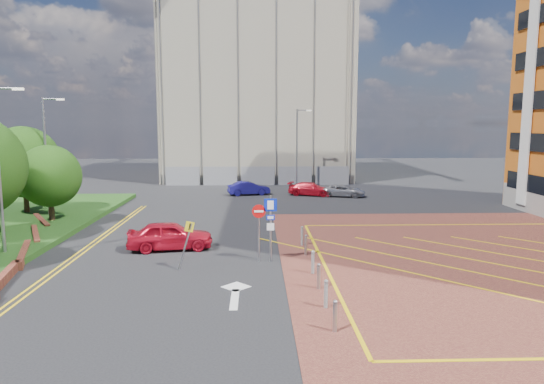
{
  "coord_description": "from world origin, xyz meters",
  "views": [
    {
      "loc": [
        -0.17,
        -21.49,
        6.55
      ],
      "look_at": [
        0.64,
        3.16,
        3.05
      ],
      "focal_mm": 32.0,
      "sensor_mm": 36.0,
      "label": 1
    }
  ],
  "objects_px": {
    "lamp_left_near": "(0,163)",
    "lamp_left_far": "(47,151)",
    "tree_c": "(49,176)",
    "warning_sign": "(187,239)",
    "lamp_back": "(298,145)",
    "car_red_back": "(311,189)",
    "tree_d": "(24,162)",
    "car_blue_back": "(249,188)",
    "car_silver_back": "(344,191)",
    "sign_cluster": "(266,221)",
    "car_red_left": "(170,235)"
  },
  "relations": [
    {
      "from": "tree_d",
      "to": "lamp_left_far",
      "type": "bearing_deg",
      "value": -25.68
    },
    {
      "from": "car_blue_back",
      "to": "car_red_back",
      "type": "height_order",
      "value": "car_blue_back"
    },
    {
      "from": "tree_d",
      "to": "car_red_back",
      "type": "xyz_separation_m",
      "value": [
        21.34,
        9.33,
        -3.27
      ]
    },
    {
      "from": "tree_d",
      "to": "car_red_back",
      "type": "distance_m",
      "value": 23.52
    },
    {
      "from": "tree_c",
      "to": "lamp_left_near",
      "type": "xyz_separation_m",
      "value": [
        1.08,
        -8.0,
        1.47
      ]
    },
    {
      "from": "lamp_left_near",
      "to": "car_red_left",
      "type": "distance_m",
      "value": 8.79
    },
    {
      "from": "lamp_back",
      "to": "sign_cluster",
      "type": "height_order",
      "value": "lamp_back"
    },
    {
      "from": "tree_d",
      "to": "sign_cluster",
      "type": "distance_m",
      "value": 20.74
    },
    {
      "from": "lamp_back",
      "to": "car_silver_back",
      "type": "bearing_deg",
      "value": -60.46
    },
    {
      "from": "sign_cluster",
      "to": "car_red_back",
      "type": "relative_size",
      "value": 0.77
    },
    {
      "from": "car_red_left",
      "to": "lamp_left_near",
      "type": "bearing_deg",
      "value": 92.06
    },
    {
      "from": "tree_c",
      "to": "lamp_back",
      "type": "height_order",
      "value": "lamp_back"
    },
    {
      "from": "lamp_left_near",
      "to": "lamp_back",
      "type": "bearing_deg",
      "value": 57.6
    },
    {
      "from": "tree_d",
      "to": "warning_sign",
      "type": "distance_m",
      "value": 18.89
    },
    {
      "from": "car_silver_back",
      "to": "car_red_back",
      "type": "bearing_deg",
      "value": 91.14
    },
    {
      "from": "tree_d",
      "to": "lamp_left_far",
      "type": "xyz_separation_m",
      "value": [
        2.08,
        -1.0,
        0.79
      ]
    },
    {
      "from": "lamp_left_far",
      "to": "lamp_back",
      "type": "height_order",
      "value": "lamp_left_far"
    },
    {
      "from": "warning_sign",
      "to": "car_blue_back",
      "type": "height_order",
      "value": "warning_sign"
    },
    {
      "from": "car_red_left",
      "to": "tree_c",
      "type": "bearing_deg",
      "value": 44.93
    },
    {
      "from": "lamp_left_far",
      "to": "warning_sign",
      "type": "xyz_separation_m",
      "value": [
        11.14,
        -12.27,
        -3.23
      ]
    },
    {
      "from": "lamp_left_near",
      "to": "sign_cluster",
      "type": "bearing_deg",
      "value": -4.56
    },
    {
      "from": "lamp_back",
      "to": "car_red_back",
      "type": "relative_size",
      "value": 1.93
    },
    {
      "from": "car_red_back",
      "to": "lamp_left_far",
      "type": "bearing_deg",
      "value": 137.09
    },
    {
      "from": "tree_c",
      "to": "lamp_left_near",
      "type": "height_order",
      "value": "lamp_left_near"
    },
    {
      "from": "sign_cluster",
      "to": "car_blue_back",
      "type": "distance_m",
      "value": 21.91
    },
    {
      "from": "lamp_back",
      "to": "car_red_left",
      "type": "bearing_deg",
      "value": -109.62
    },
    {
      "from": "lamp_left_near",
      "to": "sign_cluster",
      "type": "height_order",
      "value": "lamp_left_near"
    },
    {
      "from": "lamp_left_near",
      "to": "tree_d",
      "type": "bearing_deg",
      "value": 110.35
    },
    {
      "from": "car_red_back",
      "to": "car_blue_back",
      "type": "bearing_deg",
      "value": 103.99
    },
    {
      "from": "tree_d",
      "to": "lamp_back",
      "type": "distance_m",
      "value": 25.47
    },
    {
      "from": "car_blue_back",
      "to": "lamp_left_near",
      "type": "bearing_deg",
      "value": 138.01
    },
    {
      "from": "lamp_left_near",
      "to": "car_red_left",
      "type": "bearing_deg",
      "value": 10.39
    },
    {
      "from": "warning_sign",
      "to": "car_blue_back",
      "type": "bearing_deg",
      "value": 84.03
    },
    {
      "from": "sign_cluster",
      "to": "car_blue_back",
      "type": "bearing_deg",
      "value": 93.05
    },
    {
      "from": "lamp_left_far",
      "to": "sign_cluster",
      "type": "distance_m",
      "value": 18.58
    },
    {
      "from": "lamp_left_near",
      "to": "lamp_left_far",
      "type": "distance_m",
      "value": 10.2
    },
    {
      "from": "lamp_left_near",
      "to": "car_silver_back",
      "type": "relative_size",
      "value": 2.08
    },
    {
      "from": "lamp_left_far",
      "to": "car_silver_back",
      "type": "bearing_deg",
      "value": 23.28
    },
    {
      "from": "lamp_left_near",
      "to": "lamp_left_far",
      "type": "xyz_separation_m",
      "value": [
        -2.0,
        10.0,
        0.0
      ]
    },
    {
      "from": "lamp_left_near",
      "to": "car_red_left",
      "type": "xyz_separation_m",
      "value": [
        7.74,
        1.42,
        -3.91
      ]
    },
    {
      "from": "lamp_back",
      "to": "warning_sign",
      "type": "relative_size",
      "value": 3.56
    },
    {
      "from": "sign_cluster",
      "to": "lamp_left_near",
      "type": "bearing_deg",
      "value": 175.44
    },
    {
      "from": "warning_sign",
      "to": "car_red_left",
      "type": "bearing_deg",
      "value": 110.78
    },
    {
      "from": "tree_c",
      "to": "warning_sign",
      "type": "xyz_separation_m",
      "value": [
        10.22,
        -10.27,
        -1.76
      ]
    },
    {
      "from": "sign_cluster",
      "to": "warning_sign",
      "type": "xyz_separation_m",
      "value": [
        -3.58,
        -1.26,
        -0.52
      ]
    },
    {
      "from": "car_red_back",
      "to": "car_silver_back",
      "type": "height_order",
      "value": "car_red_back"
    },
    {
      "from": "lamp_left_near",
      "to": "car_blue_back",
      "type": "distance_m",
      "value": 24.15
    },
    {
      "from": "tree_d",
      "to": "car_red_left",
      "type": "relative_size",
      "value": 1.39
    },
    {
      "from": "lamp_left_near",
      "to": "lamp_back",
      "type": "height_order",
      "value": "lamp_left_near"
    },
    {
      "from": "lamp_left_near",
      "to": "car_red_back",
      "type": "xyz_separation_m",
      "value": [
        17.26,
        20.33,
        -4.06
      ]
    }
  ]
}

